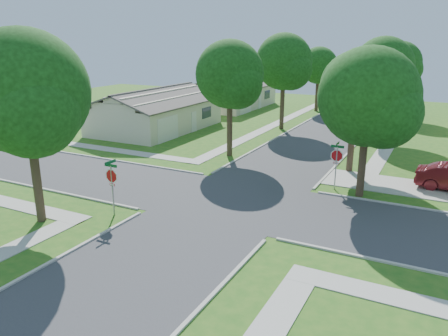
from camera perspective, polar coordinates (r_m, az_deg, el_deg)
ground at (r=25.15m, az=1.17°, el=-4.32°), size 100.00×100.00×0.00m
road_ns at (r=25.15m, az=1.17°, el=-4.31°), size 7.00×100.00×0.02m
sidewalk_ne at (r=48.16m, az=21.78°, el=4.68°), size 1.20×40.00×0.04m
sidewalk_nw at (r=50.69m, az=7.93°, el=6.25°), size 1.20×40.00×0.04m
driveway at (r=29.71m, az=21.30°, el=-2.12°), size 8.80×3.60×0.05m
stop_sign_sw at (r=23.28m, az=-14.46°, el=-1.31°), size 1.05×0.80×2.98m
stop_sign_ne at (r=27.32m, az=14.50°, el=1.33°), size 1.05×0.80×2.98m
tree_e_near at (r=30.82m, az=16.94°, el=9.68°), size 4.97×4.80×8.28m
tree_e_mid at (r=42.58m, az=20.13°, el=11.94°), size 5.59×5.40×9.21m
tree_e_far at (r=55.49m, az=21.95°, el=12.33°), size 5.17×5.00×8.72m
tree_w_near at (r=33.74m, az=0.85°, el=11.73°), size 5.38×5.20×8.97m
tree_w_mid at (r=44.77m, az=7.88°, el=13.25°), size 5.80×5.60×9.56m
tree_w_far at (r=57.22m, az=12.31°, el=12.75°), size 4.76×4.60×8.04m
tree_sw_corner at (r=22.81m, az=-24.31°, el=8.32°), size 6.21×6.00×9.55m
tree_ne_corner at (r=25.86m, az=18.43°, el=8.23°), size 5.80×5.60×8.66m
house_nw_near at (r=45.28m, az=-8.79°, el=6.91°), size 8.42×13.60×4.23m
house_nw_far at (r=59.73m, az=0.86°, el=9.41°), size 8.42×13.60×4.23m
car_curb_east at (r=50.37m, az=17.38°, el=6.37°), size 2.14×4.22×1.38m
car_curb_west at (r=59.21m, az=15.49°, el=7.98°), size 2.09×5.01×1.45m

